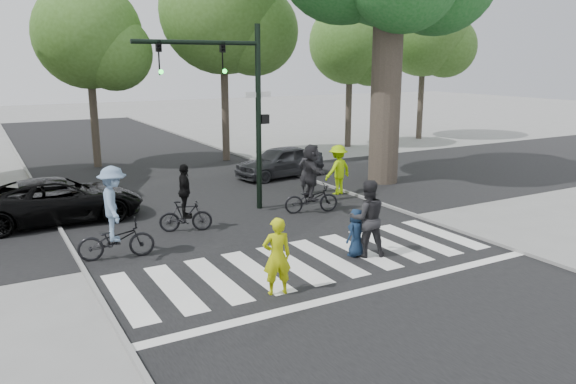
% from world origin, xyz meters
% --- Properties ---
extents(ground, '(120.00, 120.00, 0.00)m').
position_xyz_m(ground, '(0.00, 0.00, 0.00)').
color(ground, gray).
rests_on(ground, ground).
extents(road_stem, '(10.00, 70.00, 0.01)m').
position_xyz_m(road_stem, '(0.00, 5.00, 0.01)').
color(road_stem, black).
rests_on(road_stem, ground).
extents(road_cross, '(70.00, 10.00, 0.01)m').
position_xyz_m(road_cross, '(0.00, 8.00, 0.01)').
color(road_cross, black).
rests_on(road_cross, ground).
extents(curb_left, '(0.10, 70.00, 0.10)m').
position_xyz_m(curb_left, '(-5.05, 5.00, 0.05)').
color(curb_left, gray).
rests_on(curb_left, ground).
extents(curb_right, '(0.10, 70.00, 0.10)m').
position_xyz_m(curb_right, '(5.05, 5.00, 0.05)').
color(curb_right, gray).
rests_on(curb_right, ground).
extents(crosswalk, '(10.00, 3.85, 0.01)m').
position_xyz_m(crosswalk, '(0.00, 0.66, 0.01)').
color(crosswalk, silver).
rests_on(crosswalk, ground).
extents(traffic_signal, '(4.45, 0.29, 6.00)m').
position_xyz_m(traffic_signal, '(0.35, 6.20, 3.90)').
color(traffic_signal, black).
rests_on(traffic_signal, ground).
extents(bg_tree_2, '(5.04, 4.80, 8.40)m').
position_xyz_m(bg_tree_2, '(-1.76, 16.62, 5.78)').
color(bg_tree_2, brown).
rests_on(bg_tree_2, ground).
extents(bg_tree_3, '(6.30, 6.00, 10.20)m').
position_xyz_m(bg_tree_3, '(4.31, 15.27, 6.94)').
color(bg_tree_3, brown).
rests_on(bg_tree_3, ground).
extents(bg_tree_4, '(4.83, 4.60, 8.15)m').
position_xyz_m(bg_tree_4, '(12.23, 16.12, 5.64)').
color(bg_tree_4, brown).
rests_on(bg_tree_4, ground).
extents(bg_tree_5, '(5.67, 5.40, 9.30)m').
position_xyz_m(bg_tree_5, '(18.27, 16.69, 6.36)').
color(bg_tree_5, brown).
rests_on(bg_tree_5, ground).
extents(pedestrian_woman, '(0.69, 0.53, 1.69)m').
position_xyz_m(pedestrian_woman, '(-1.68, -0.38, 0.85)').
color(pedestrian_woman, '#B2BE0D').
rests_on(pedestrian_woman, ground).
extents(pedestrian_child, '(0.70, 0.57, 1.24)m').
position_xyz_m(pedestrian_child, '(1.21, 0.74, 0.62)').
color(pedestrian_child, '#12233C').
rests_on(pedestrian_child, ground).
extents(pedestrian_adult, '(1.17, 1.05, 1.98)m').
position_xyz_m(pedestrian_adult, '(1.46, 0.63, 0.99)').
color(pedestrian_adult, '#232325').
rests_on(pedestrian_adult, ground).
extents(cyclist_left, '(1.95, 1.31, 2.37)m').
position_xyz_m(cyclist_left, '(-4.14, 3.55, 1.03)').
color(cyclist_left, black).
rests_on(cyclist_left, ground).
extents(cyclist_mid, '(1.58, 1.00, 2.00)m').
position_xyz_m(cyclist_mid, '(-1.84, 4.92, 0.82)').
color(cyclist_mid, black).
rests_on(cyclist_mid, ground).
extents(cyclist_right, '(1.89, 1.75, 2.27)m').
position_xyz_m(cyclist_right, '(2.44, 4.89, 1.01)').
color(cyclist_right, black).
rests_on(cyclist_right, ground).
extents(car_suv, '(4.98, 2.34, 1.38)m').
position_xyz_m(car_suv, '(-4.86, 7.82, 0.69)').
color(car_suv, black).
rests_on(car_suv, ground).
extents(car_grey, '(4.12, 2.08, 1.34)m').
position_xyz_m(car_grey, '(4.30, 10.45, 0.67)').
color(car_grey, '#2C2D31').
rests_on(car_grey, ground).
extents(bystander_hivis, '(1.32, 0.93, 1.85)m').
position_xyz_m(bystander_hivis, '(4.69, 6.65, 0.92)').
color(bystander_hivis, '#9AD006').
rests_on(bystander_hivis, ground).
extents(bystander_dark, '(0.67, 0.48, 1.72)m').
position_xyz_m(bystander_dark, '(3.69, 7.28, 0.86)').
color(bystander_dark, '#232325').
rests_on(bystander_dark, ground).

